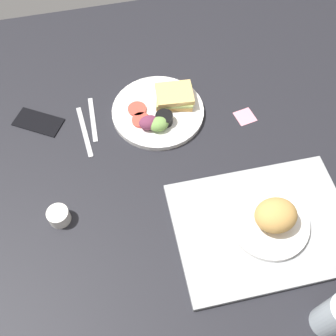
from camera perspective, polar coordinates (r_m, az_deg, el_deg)
The scene contains 10 objects.
ground_plane at distance 112.50cm, azimuth 0.65°, elevation 0.01°, with size 190.00×150.00×3.00cm, color black.
serving_tray at distance 104.69cm, azimuth 13.56°, elevation -8.13°, with size 45.00×33.00×1.60cm, color #9EA0A3.
bread_plate_near at distance 101.78cm, azimuth 14.88°, elevation -7.08°, with size 20.24×20.24×8.60cm.
plate_with_salad at distance 120.75cm, azimuth -1.05°, elevation 8.37°, with size 28.04×28.04×5.40cm.
drinking_glass at distance 95.95cm, azimuth 23.08°, elevation -19.10°, with size 7.05×7.05×13.89cm, color silver.
espresso_cup at distance 105.41cm, azimuth -15.52°, elevation -6.70°, with size 5.60×5.60×4.00cm, color silver.
fork at distance 122.58cm, azimuth -10.83°, elevation 6.96°, with size 17.00×1.40×0.50cm, color #B7B7BC.
knife at distance 120.24cm, azimuth -12.00°, elevation 5.23°, with size 19.00×1.40×0.50cm, color #B7B7BC.
cell_phone at distance 125.91cm, azimuth -18.28°, elevation 6.39°, with size 14.40×7.20×0.80cm, color black.
sticky_note at distance 123.56cm, azimuth 11.08°, elevation 7.32°, with size 5.60×5.60×0.12cm, color pink.
Camera 1 is at (14.44, 56.85, 94.50)cm, focal length 42.14 mm.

